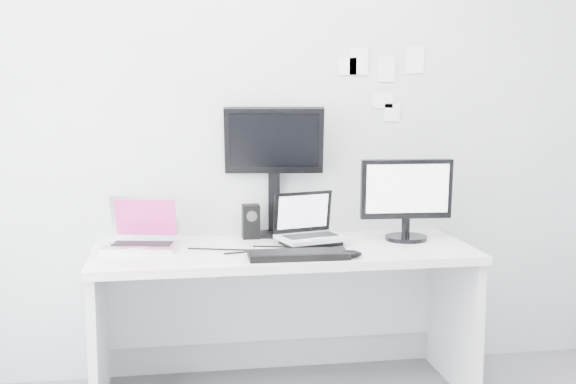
% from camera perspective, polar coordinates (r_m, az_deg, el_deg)
% --- Properties ---
extents(back_wall, '(3.60, 0.00, 3.60)m').
position_cam_1_polar(back_wall, '(3.85, -1.19, 5.92)').
color(back_wall, silver).
rests_on(back_wall, ground).
extents(desk, '(1.80, 0.70, 0.73)m').
position_cam_1_polar(desk, '(3.67, -0.36, -9.82)').
color(desk, white).
rests_on(desk, ground).
extents(macbook, '(0.39, 0.32, 0.26)m').
position_cam_1_polar(macbook, '(3.59, -11.11, -2.28)').
color(macbook, silver).
rests_on(macbook, desk).
extents(speaker, '(0.09, 0.09, 0.17)m').
position_cam_1_polar(speaker, '(3.79, -2.84, -2.25)').
color(speaker, black).
rests_on(speaker, desk).
extents(dell_laptop, '(0.36, 0.32, 0.26)m').
position_cam_1_polar(dell_laptop, '(3.62, 1.82, -2.04)').
color(dell_laptop, '#B7B9BE').
rests_on(dell_laptop, desk).
extents(rear_monitor, '(0.52, 0.25, 0.68)m').
position_cam_1_polar(rear_monitor, '(3.82, -1.07, 1.70)').
color(rear_monitor, black).
rests_on(rear_monitor, desk).
extents(samsung_monitor, '(0.47, 0.24, 0.42)m').
position_cam_1_polar(samsung_monitor, '(3.77, 9.02, -0.49)').
color(samsung_monitor, black).
rests_on(samsung_monitor, desk).
extents(keyboard, '(0.45, 0.17, 0.03)m').
position_cam_1_polar(keyboard, '(3.36, 0.79, -4.80)').
color(keyboard, black).
rests_on(keyboard, desk).
extents(mouse, '(0.12, 0.09, 0.04)m').
position_cam_1_polar(mouse, '(3.38, 4.73, -4.71)').
color(mouse, black).
rests_on(mouse, desk).
extents(wall_note_0, '(0.10, 0.00, 0.14)m').
position_cam_1_polar(wall_note_0, '(3.93, 5.42, 9.87)').
color(wall_note_0, white).
rests_on(wall_note_0, back_wall).
extents(wall_note_1, '(0.09, 0.00, 0.13)m').
position_cam_1_polar(wall_note_1, '(3.97, 7.53, 9.24)').
color(wall_note_1, white).
rests_on(wall_note_1, back_wall).
extents(wall_note_2, '(0.10, 0.00, 0.14)m').
position_cam_1_polar(wall_note_2, '(4.02, 9.62, 9.90)').
color(wall_note_2, white).
rests_on(wall_note_2, back_wall).
extents(wall_note_3, '(0.11, 0.00, 0.08)m').
position_cam_1_polar(wall_note_3, '(3.96, 7.21, 6.93)').
color(wall_note_3, white).
rests_on(wall_note_3, back_wall).
extents(wall_note_4, '(0.08, 0.00, 0.09)m').
position_cam_1_polar(wall_note_4, '(3.98, 7.92, 6.02)').
color(wall_note_4, white).
rests_on(wall_note_4, back_wall).
extents(wall_note_5, '(0.10, 0.00, 0.09)m').
position_cam_1_polar(wall_note_5, '(3.91, 4.55, 9.52)').
color(wall_note_5, white).
rests_on(wall_note_5, back_wall).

